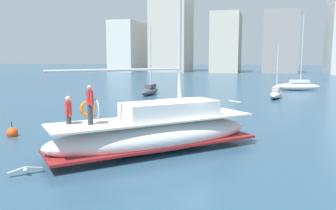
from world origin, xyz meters
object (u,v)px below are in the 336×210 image
Objects in this scene: moored_catamaran at (150,90)px; seagull at (25,169)px; moored_cutter_left at (276,93)px; mooring_buoy at (12,133)px; main_sailboat at (157,131)px; moored_sloop_far at (297,85)px.

moored_catamaran is 26.57m from seagull.
moored_cutter_left is 6.13× the size of mooring_buoy.
seagull is at bearing -80.87° from moored_catamaran.
moored_catamaran is (-7.76, 22.04, -0.37)m from main_sailboat.
moored_catamaran reaches higher than moored_cutter_left.
seagull is (-3.54, -4.20, -0.69)m from main_sailboat.
moored_cutter_left is at bearing -107.14° from moored_sloop_far.
main_sailboat is 12.67× the size of seagull.
moored_cutter_left is (-2.90, -9.40, -0.14)m from moored_sloop_far.
moored_cutter_left is at bearing 70.71° from seagull.
main_sailboat is 1.25× the size of moored_sloop_far.
main_sailboat reaches higher than moored_sloop_far.
seagull is (4.21, -26.24, -0.32)m from moored_catamaran.
main_sailboat is 23.37m from moored_catamaran.
moored_cutter_left is 25.95m from mooring_buoy.
moored_sloop_far reaches higher than moored_cutter_left.
main_sailboat is 5.54m from seagull.
moored_catamaran is at bearing -149.02° from moored_sloop_far.
seagull is at bearing -46.26° from mooring_buoy.
moored_sloop_far is at bearing 30.98° from moored_catamaran.
main_sailboat is 13.23× the size of mooring_buoy.
moored_sloop_far is 1.72× the size of moored_cutter_left.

